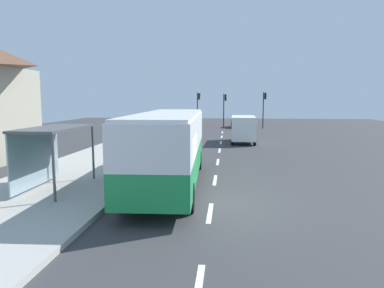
{
  "coord_description": "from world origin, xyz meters",
  "views": [
    {
      "loc": [
        0.79,
        -12.87,
        3.79
      ],
      "look_at": [
        -1.0,
        5.68,
        1.5
      ],
      "focal_mm": 34.19,
      "sensor_mm": 36.0,
      "label": 1
    }
  ],
  "objects": [
    {
      "name": "recycling_bin_blue",
      "position": [
        -4.2,
        2.57,
        0.66
      ],
      "size": [
        0.52,
        0.52,
        0.95
      ],
      "primitive_type": "cylinder",
      "color": "blue",
      "rests_on": "sidewalk_platform"
    },
    {
      "name": "lane_stripe_seg_7",
      "position": [
        0.25,
        29.0,
        0.01
      ],
      "size": [
        0.16,
        2.2,
        0.01
      ],
      "primitive_type": "cube",
      "color": "silver",
      "rests_on": "ground"
    },
    {
      "name": "lane_stripe_seg_4",
      "position": [
        0.25,
        14.0,
        0.01
      ],
      "size": [
        0.16,
        2.2,
        0.01
      ],
      "primitive_type": "cube",
      "color": "silver",
      "rests_on": "ground"
    },
    {
      "name": "lane_stripe_seg_6",
      "position": [
        0.25,
        24.0,
        0.01
      ],
      "size": [
        0.16,
        2.2,
        0.01
      ],
      "primitive_type": "cube",
      "color": "silver",
      "rests_on": "ground"
    },
    {
      "name": "traffic_light_near_side",
      "position": [
        5.5,
        35.12,
        3.13
      ],
      "size": [
        0.49,
        0.28,
        4.68
      ],
      "color": "#2D2D2D",
      "rests_on": "ground"
    },
    {
      "name": "traffic_light_far_side",
      "position": [
        -3.1,
        35.92,
        3.11
      ],
      "size": [
        0.49,
        0.28,
        4.66
      ],
      "color": "#2D2D2D",
      "rests_on": "ground"
    },
    {
      "name": "lane_stripe_seg_2",
      "position": [
        0.25,
        4.0,
        0.01
      ],
      "size": [
        0.16,
        2.2,
        0.01
      ],
      "primitive_type": "cube",
      "color": "silver",
      "rests_on": "ground"
    },
    {
      "name": "lane_stripe_seg_1",
      "position": [
        0.25,
        -1.0,
        0.01
      ],
      "size": [
        0.16,
        2.2,
        0.01
      ],
      "primitive_type": "cube",
      "color": "silver",
      "rests_on": "ground"
    },
    {
      "name": "recycling_bin_green",
      "position": [
        -4.2,
        3.27,
        0.66
      ],
      "size": [
        0.52,
        0.52,
        0.95
      ],
      "primitive_type": "cylinder",
      "color": "green",
      "rests_on": "sidewalk_platform"
    },
    {
      "name": "white_van",
      "position": [
        2.2,
        19.28,
        1.34
      ],
      "size": [
        2.12,
        5.24,
        2.3
      ],
      "color": "white",
      "rests_on": "ground"
    },
    {
      "name": "sidewalk_platform",
      "position": [
        -6.4,
        2.0,
        0.09
      ],
      "size": [
        6.2,
        30.0,
        0.18
      ],
      "primitive_type": "cube",
      "color": "#ADAAA3",
      "rests_on": "ground"
    },
    {
      "name": "ground_plane",
      "position": [
        0.0,
        14.0,
        -0.02
      ],
      "size": [
        56.0,
        92.0,
        0.04
      ],
      "primitive_type": "cube",
      "color": "#38383A"
    },
    {
      "name": "lane_stripe_seg_3",
      "position": [
        0.25,
        9.0,
        0.01
      ],
      "size": [
        0.16,
        2.2,
        0.01
      ],
      "primitive_type": "cube",
      "color": "silver",
      "rests_on": "ground"
    },
    {
      "name": "bus_shelter",
      "position": [
        -6.41,
        1.1,
        2.1
      ],
      "size": [
        1.8,
        4.0,
        2.5
      ],
      "color": "#4C4C51",
      "rests_on": "sidewalk_platform"
    },
    {
      "name": "traffic_light_median",
      "position": [
        0.41,
        36.72,
        3.02
      ],
      "size": [
        0.49,
        0.28,
        4.5
      ],
      "color": "#2D2D2D",
      "rests_on": "ground"
    },
    {
      "name": "bus",
      "position": [
        -1.71,
        2.7,
        1.84
      ],
      "size": [
        2.93,
        11.1,
        3.21
      ],
      "color": "#1E8C47",
      "rests_on": "ground"
    },
    {
      "name": "lane_stripe_seg_5",
      "position": [
        0.25,
        19.0,
        0.01
      ],
      "size": [
        0.16,
        2.2,
        0.01
      ],
      "primitive_type": "cube",
      "color": "silver",
      "rests_on": "ground"
    },
    {
      "name": "sedan_near",
      "position": [
        2.3,
        36.65,
        0.79
      ],
      "size": [
        2.01,
        4.48,
        1.52
      ],
      "color": "#A51919",
      "rests_on": "ground"
    }
  ]
}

